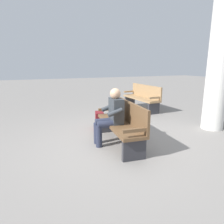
{
  "coord_description": "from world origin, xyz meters",
  "views": [
    {
      "loc": [
        -3.68,
        1.73,
        1.66
      ],
      "look_at": [
        0.03,
        0.15,
        0.7
      ],
      "focal_mm": 32.53,
      "sensor_mm": 36.0,
      "label": 1
    }
  ],
  "objects": [
    {
      "name": "support_pillar",
      "position": [
        0.0,
        -2.69,
        1.99
      ],
      "size": [
        0.53,
        0.53,
        3.99
      ],
      "primitive_type": "cylinder",
      "color": "silver",
      "rests_on": "ground"
    },
    {
      "name": "bench_near",
      "position": [
        -0.01,
        -0.07,
        0.46
      ],
      "size": [
        1.84,
        0.66,
        0.9
      ],
      "rotation": [
        0.0,
        0.0,
        -0.1
      ],
      "color": "brown",
      "rests_on": "ground"
    },
    {
      "name": "backpack",
      "position": [
        1.13,
        0.03,
        0.22
      ],
      "size": [
        0.38,
        0.32,
        0.45
      ],
      "rotation": [
        0.0,
        0.0,
        2.87
      ],
      "color": "maroon",
      "rests_on": "ground"
    },
    {
      "name": "person_seated",
      "position": [
        0.07,
        0.15,
        0.63
      ],
      "size": [
        0.6,
        0.6,
        1.18
      ],
      "rotation": [
        0.0,
        0.0,
        -0.1
      ],
      "color": "#33383D",
      "rests_on": "ground"
    },
    {
      "name": "ground_plane",
      "position": [
        0.0,
        0.0,
        0.0
      ],
      "size": [
        40.0,
        40.0,
        0.0
      ],
      "primitive_type": "plane",
      "color": "gray"
    },
    {
      "name": "bench_far",
      "position": [
        2.7,
        -2.21,
        0.46
      ],
      "size": [
        1.82,
        0.55,
        0.9
      ],
      "rotation": [
        0.0,
        0.0,
        0.04
      ],
      "color": "#9E7A51",
      "rests_on": "ground"
    }
  ]
}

